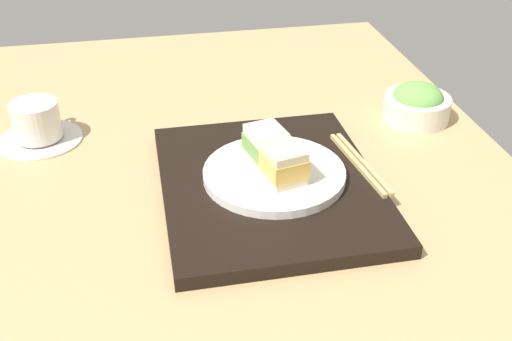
# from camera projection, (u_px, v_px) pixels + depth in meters

# --- Properties ---
(ground_plane) EXTENTS (1.40, 1.00, 0.03)m
(ground_plane) POSITION_uv_depth(u_px,v_px,m) (219.00, 195.00, 0.99)
(ground_plane) COLOR tan
(serving_tray) EXTENTS (0.40, 0.33, 0.02)m
(serving_tray) POSITION_uv_depth(u_px,v_px,m) (269.00, 185.00, 0.96)
(serving_tray) COLOR black
(serving_tray) RESTS_ON ground_plane
(sandwich_plate) EXTENTS (0.22, 0.22, 0.01)m
(sandwich_plate) POSITION_uv_depth(u_px,v_px,m) (274.00, 174.00, 0.96)
(sandwich_plate) COLOR white
(sandwich_plate) RESTS_ON serving_tray
(sandwich_near) EXTENTS (0.07, 0.07, 0.05)m
(sandwich_near) POSITION_uv_depth(u_px,v_px,m) (284.00, 164.00, 0.92)
(sandwich_near) COLOR beige
(sandwich_near) RESTS_ON sandwich_plate
(sandwich_far) EXTENTS (0.07, 0.07, 0.06)m
(sandwich_far) POSITION_uv_depth(u_px,v_px,m) (266.00, 145.00, 0.96)
(sandwich_far) COLOR #EFE5C1
(sandwich_far) RESTS_ON sandwich_plate
(salad_bowl) EXTENTS (0.12, 0.12, 0.07)m
(salad_bowl) POSITION_uv_depth(u_px,v_px,m) (417.00, 104.00, 1.16)
(salad_bowl) COLOR silver
(salad_bowl) RESTS_ON ground_plane
(chopsticks_pair) EXTENTS (0.19, 0.04, 0.01)m
(chopsticks_pair) POSITION_uv_depth(u_px,v_px,m) (360.00, 163.00, 0.99)
(chopsticks_pair) COLOR tan
(chopsticks_pair) RESTS_ON serving_tray
(coffee_cup) EXTENTS (0.15, 0.15, 0.07)m
(coffee_cup) POSITION_uv_depth(u_px,v_px,m) (37.00, 124.00, 1.09)
(coffee_cup) COLOR silver
(coffee_cup) RESTS_ON ground_plane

